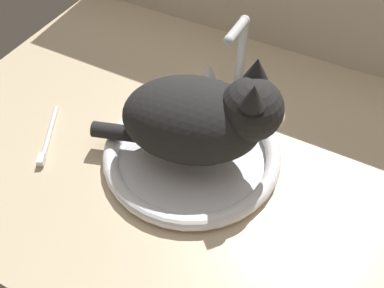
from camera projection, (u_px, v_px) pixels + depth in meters
countertop at (196, 153)px, 89.64cm from camera, size 112.31×80.21×3.00cm
sink_basin at (192, 153)px, 85.84cm from camera, size 35.06×35.06×3.01cm
faucet at (239, 66)px, 93.59cm from camera, size 17.58×10.54×19.73cm
cat at (205, 118)px, 78.07cm from camera, size 35.56×24.48×20.14cm
toothbrush at (48, 136)px, 89.78cm from camera, size 9.02×15.03×1.70cm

